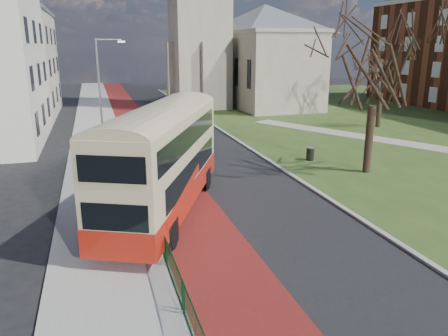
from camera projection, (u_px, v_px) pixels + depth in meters
name	position (u px, v px, depth m)	size (l,w,h in m)	color
ground	(229.00, 234.00, 18.23)	(160.00, 160.00, 0.00)	black
road_carriageway	(176.00, 138.00, 37.09)	(9.00, 120.00, 0.01)	black
bus_lane	(144.00, 140.00, 36.35)	(3.40, 120.00, 0.01)	#591414
pavement_west	(97.00, 142.00, 35.29)	(4.00, 120.00, 0.12)	gray
kerb_west	(122.00, 141.00, 35.84)	(0.25, 120.00, 0.13)	#999993
kerb_east	(221.00, 130.00, 40.18)	(0.25, 80.00, 0.13)	#999993
grass_green	(404.00, 121.00, 45.67)	(40.00, 80.00, 0.04)	#2F491A
footpath	(442.00, 149.00, 32.94)	(2.20, 36.00, 0.03)	#9E998C
pedestrian_railing	(146.00, 197.00, 20.96)	(0.07, 24.00, 1.12)	#0C3418
street_block_far	(5.00, 63.00, 47.88)	(10.30, 16.30, 11.50)	#B8AF9C
streetlamp	(102.00, 87.00, 32.40)	(2.13, 0.18, 8.00)	gray
bus	(163.00, 156.00, 19.70)	(7.35, 11.72, 4.88)	#AA1D0F
winter_tree_near	(377.00, 50.00, 25.07)	(8.35, 8.35, 10.57)	#302118
winter_tree_far	(383.00, 66.00, 40.53)	(6.79, 6.79, 8.31)	#312318
litter_bin	(310.00, 154.00, 29.69)	(0.73, 0.73, 0.91)	black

